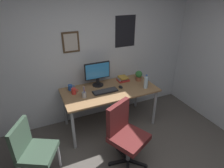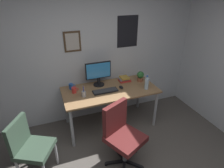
{
  "view_description": "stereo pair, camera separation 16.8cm",
  "coord_description": "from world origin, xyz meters",
  "px_view_note": "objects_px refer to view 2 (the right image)",
  "views": [
    {
      "loc": [
        -0.86,
        -0.97,
        2.32
      ],
      "look_at": [
        0.28,
        1.58,
        0.9
      ],
      "focal_mm": 30.27,
      "sensor_mm": 36.0,
      "label": 1
    },
    {
      "loc": [
        -0.7,
        -1.03,
        2.32
      ],
      "look_at": [
        0.28,
        1.58,
        0.9
      ],
      "focal_mm": 30.27,
      "sensor_mm": 36.0,
      "label": 2
    }
  ],
  "objects_px": {
    "side_chair": "(29,145)",
    "potted_plant": "(140,76)",
    "office_chair": "(121,132)",
    "book_stack_left": "(124,79)",
    "monitor": "(98,73)",
    "pen_cup": "(84,94)",
    "computer_mouse": "(121,87)",
    "water_bottle": "(147,83)",
    "keyboard": "(105,91)",
    "coffee_mug_near": "(74,90)",
    "coffee_mug_far": "(71,86)"
  },
  "relations": [
    {
      "from": "side_chair",
      "to": "potted_plant",
      "type": "distance_m",
      "value": 2.15
    },
    {
      "from": "office_chair",
      "to": "book_stack_left",
      "type": "relative_size",
      "value": 4.45
    },
    {
      "from": "monitor",
      "to": "pen_cup",
      "type": "xyz_separation_m",
      "value": [
        -0.35,
        -0.32,
        -0.19
      ]
    },
    {
      "from": "computer_mouse",
      "to": "potted_plant",
      "type": "height_order",
      "value": "potted_plant"
    },
    {
      "from": "computer_mouse",
      "to": "water_bottle",
      "type": "relative_size",
      "value": 0.44
    },
    {
      "from": "monitor",
      "to": "book_stack_left",
      "type": "distance_m",
      "value": 0.54
    },
    {
      "from": "side_chair",
      "to": "monitor",
      "type": "bearing_deg",
      "value": 35.45
    },
    {
      "from": "side_chair",
      "to": "keyboard",
      "type": "distance_m",
      "value": 1.4
    },
    {
      "from": "coffee_mug_near",
      "to": "office_chair",
      "type": "bearing_deg",
      "value": -64.47
    },
    {
      "from": "office_chair",
      "to": "water_bottle",
      "type": "distance_m",
      "value": 1.04
    },
    {
      "from": "office_chair",
      "to": "keyboard",
      "type": "xyz_separation_m",
      "value": [
        0.04,
        0.81,
        0.23
      ]
    },
    {
      "from": "book_stack_left",
      "to": "coffee_mug_near",
      "type": "bearing_deg",
      "value": -173.22
    },
    {
      "from": "side_chair",
      "to": "keyboard",
      "type": "height_order",
      "value": "side_chair"
    },
    {
      "from": "side_chair",
      "to": "coffee_mug_far",
      "type": "relative_size",
      "value": 7.66
    },
    {
      "from": "keyboard",
      "to": "coffee_mug_near",
      "type": "distance_m",
      "value": 0.52
    },
    {
      "from": "coffee_mug_near",
      "to": "keyboard",
      "type": "bearing_deg",
      "value": -16.76
    },
    {
      "from": "keyboard",
      "to": "computer_mouse",
      "type": "xyz_separation_m",
      "value": [
        0.3,
        0.02,
        0.01
      ]
    },
    {
      "from": "pen_cup",
      "to": "book_stack_left",
      "type": "relative_size",
      "value": 0.94
    },
    {
      "from": "water_bottle",
      "to": "book_stack_left",
      "type": "height_order",
      "value": "water_bottle"
    },
    {
      "from": "coffee_mug_far",
      "to": "potted_plant",
      "type": "distance_m",
      "value": 1.28
    },
    {
      "from": "coffee_mug_far",
      "to": "book_stack_left",
      "type": "relative_size",
      "value": 0.54
    },
    {
      "from": "coffee_mug_near",
      "to": "potted_plant",
      "type": "relative_size",
      "value": 0.6
    },
    {
      "from": "water_bottle",
      "to": "monitor",
      "type": "bearing_deg",
      "value": 149.03
    },
    {
      "from": "coffee_mug_near",
      "to": "coffee_mug_far",
      "type": "height_order",
      "value": "coffee_mug_near"
    },
    {
      "from": "side_chair",
      "to": "monitor",
      "type": "xyz_separation_m",
      "value": [
        1.21,
        0.86,
        0.49
      ]
    },
    {
      "from": "pen_cup",
      "to": "book_stack_left",
      "type": "height_order",
      "value": "pen_cup"
    },
    {
      "from": "monitor",
      "to": "potted_plant",
      "type": "xyz_separation_m",
      "value": [
        0.78,
        -0.13,
        -0.13
      ]
    },
    {
      "from": "potted_plant",
      "to": "book_stack_left",
      "type": "height_order",
      "value": "potted_plant"
    },
    {
      "from": "side_chair",
      "to": "pen_cup",
      "type": "relative_size",
      "value": 4.38
    },
    {
      "from": "water_bottle",
      "to": "coffee_mug_near",
      "type": "relative_size",
      "value": 2.14
    },
    {
      "from": "monitor",
      "to": "water_bottle",
      "type": "bearing_deg",
      "value": -30.97
    },
    {
      "from": "monitor",
      "to": "pen_cup",
      "type": "bearing_deg",
      "value": -137.74
    },
    {
      "from": "keyboard",
      "to": "water_bottle",
      "type": "height_order",
      "value": "water_bottle"
    },
    {
      "from": "monitor",
      "to": "computer_mouse",
      "type": "relative_size",
      "value": 4.18
    },
    {
      "from": "office_chair",
      "to": "potted_plant",
      "type": "distance_m",
      "value": 1.29
    },
    {
      "from": "keyboard",
      "to": "book_stack_left",
      "type": "xyz_separation_m",
      "value": [
        0.47,
        0.27,
        0.03
      ]
    },
    {
      "from": "monitor",
      "to": "keyboard",
      "type": "distance_m",
      "value": 0.36
    },
    {
      "from": "keyboard",
      "to": "pen_cup",
      "type": "bearing_deg",
      "value": -174.82
    },
    {
      "from": "side_chair",
      "to": "computer_mouse",
      "type": "xyz_separation_m",
      "value": [
        1.54,
        0.6,
        0.26
      ]
    },
    {
      "from": "coffee_mug_near",
      "to": "potted_plant",
      "type": "distance_m",
      "value": 1.25
    },
    {
      "from": "computer_mouse",
      "to": "water_bottle",
      "type": "xyz_separation_m",
      "value": [
        0.4,
        -0.18,
        0.09
      ]
    },
    {
      "from": "coffee_mug_far",
      "to": "computer_mouse",
      "type": "bearing_deg",
      "value": -19.03
    },
    {
      "from": "monitor",
      "to": "keyboard",
      "type": "xyz_separation_m",
      "value": [
        0.03,
        -0.28,
        -0.23
      ]
    },
    {
      "from": "pen_cup",
      "to": "water_bottle",
      "type": "bearing_deg",
      "value": -6.49
    },
    {
      "from": "keyboard",
      "to": "water_bottle",
      "type": "distance_m",
      "value": 0.72
    },
    {
      "from": "computer_mouse",
      "to": "potted_plant",
      "type": "distance_m",
      "value": 0.47
    },
    {
      "from": "pen_cup",
      "to": "book_stack_left",
      "type": "xyz_separation_m",
      "value": [
        0.85,
        0.3,
        -0.01
      ]
    },
    {
      "from": "keyboard",
      "to": "side_chair",
      "type": "bearing_deg",
      "value": -154.95
    },
    {
      "from": "side_chair",
      "to": "monitor",
      "type": "relative_size",
      "value": 1.9
    },
    {
      "from": "coffee_mug_far",
      "to": "book_stack_left",
      "type": "height_order",
      "value": "coffee_mug_far"
    }
  ]
}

